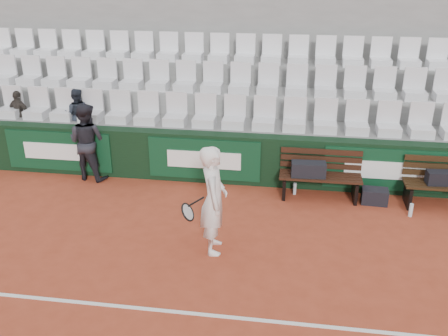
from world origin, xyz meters
The scene contains 21 objects.
ground centered at (0.00, 0.00, 0.00)m, with size 80.00×80.00×0.00m, color #A83F26.
court_baseline centered at (0.00, 0.00, 0.00)m, with size 18.00×0.06×0.01m, color white.
back_barrier centered at (0.07, 3.99, 0.50)m, with size 18.00×0.34×1.00m.
grandstand_tier_front centered at (0.00, 4.62, 0.50)m, with size 18.00×0.95×1.00m, color gray.
grandstand_tier_mid centered at (0.00, 5.58, 0.72)m, with size 18.00×0.95×1.45m, color gray.
grandstand_tier_back centered at (0.00, 6.53, 0.95)m, with size 18.00×0.95×1.90m, color gray.
grandstand_rear_wall centered at (0.00, 7.15, 2.20)m, with size 18.00×0.30×4.40m, color gray.
seat_row_front centered at (0.00, 4.45, 1.31)m, with size 11.90×0.44×0.63m, color silver.
seat_row_mid centered at (0.00, 5.40, 1.77)m, with size 11.90×0.44×0.63m, color silver.
seat_row_back centered at (0.00, 6.35, 2.21)m, with size 11.90×0.44×0.63m, color white.
bench_left centered at (2.03, 3.55, 0.23)m, with size 1.50×0.56×0.45m, color #351A0F.
bench_right centered at (4.27, 3.50, 0.23)m, with size 1.50×0.56×0.45m, color #331F0F.
sports_bag_left centered at (1.81, 3.50, 0.58)m, with size 0.62×0.27×0.27m, color black.
sports_bag_right centered at (4.14, 3.50, 0.57)m, with size 0.51×0.24×0.24m, color black.
sports_bag_ground centered at (3.03, 3.46, 0.14)m, with size 0.47×0.28×0.28m, color black.
water_bottle_near centered at (1.58, 3.62, 0.11)m, with size 0.06×0.06×0.23m, color silver.
water_bottle_far centered at (3.60, 3.05, 0.12)m, with size 0.07×0.07×0.24m, color silver.
tennis_player centered at (0.37, 1.53, 0.86)m, with size 0.75×0.68×1.71m.
ball_kid centered at (-2.54, 3.76, 0.79)m, with size 0.76×0.59×1.57m, color #202129.
spectator_b centered at (-4.33, 4.50, 1.50)m, with size 0.59×0.24×1.00m, color #2F2A25.
spectator_c centered at (-3.02, 4.50, 1.55)m, with size 0.53×0.42×1.10m, color #202630.
Camera 1 is at (1.49, -4.98, 4.29)m, focal length 40.00 mm.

